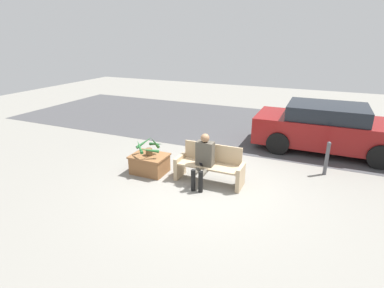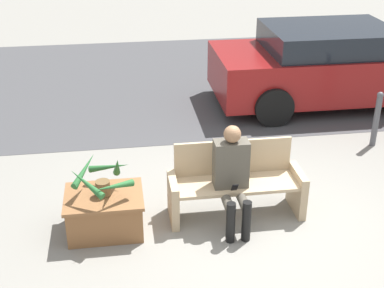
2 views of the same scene
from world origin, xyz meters
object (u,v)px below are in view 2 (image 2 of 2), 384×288
Objects in this scene: planter_box at (105,211)px; potted_plant at (102,178)px; bench at (235,183)px; parked_car at (330,65)px; bollard_post at (377,118)px; person_seated at (233,174)px.

planter_box is 0.44m from potted_plant.
planter_box is (-1.56, -0.15, -0.15)m from bench.
parked_car reaches higher than bollard_post.
parked_car is 1.86m from bollard_post.
bollard_post is at bearing 33.34° from person_seated.
person_seated reaches higher than potted_plant.
person_seated is at bearing -125.79° from parked_car.
potted_plant is (-1.47, 0.04, 0.05)m from person_seated.
potted_plant reaches higher than planter_box.
person_seated reaches higher than bench.
bollard_post is at bearing -88.93° from parked_car.
potted_plant reaches higher than bollard_post.
parked_car is 4.81× the size of bollard_post.
person_seated is 1.52m from planter_box.
bench is at bearing 5.65° from planter_box.
bench is 0.33m from person_seated.
bench is at bearing -148.98° from bollard_post.
parked_car is at bearing 41.01° from planter_box.
person_seated is at bearing -1.63° from potted_plant.
potted_plant is at bearing 178.37° from person_seated.
parked_car is (2.56, 3.55, 0.05)m from person_seated.
parked_car is (2.47, 3.35, 0.30)m from bench.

